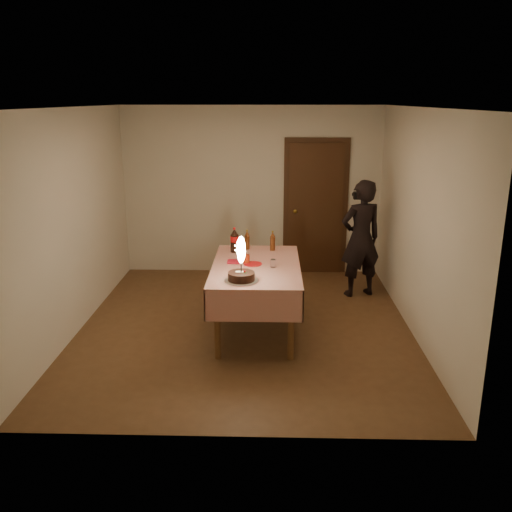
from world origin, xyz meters
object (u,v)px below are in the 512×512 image
Objects in this scene: amber_bottle_left at (247,240)px; clear_cup at (273,263)px; birthday_cake at (241,270)px; photographer at (361,239)px; dining_table at (256,274)px; red_cup at (246,259)px; cola_bottle at (234,240)px; red_plate at (253,264)px; amber_bottle_right at (273,241)px.

clear_cup is at bearing -66.31° from amber_bottle_left.
photographer reaches higher than birthday_cake.
dining_table is at bearing -137.75° from photographer.
red_cup is at bearing 154.50° from clear_cup.
birthday_cake reaches higher than amber_bottle_left.
dining_table is 19.11× the size of clear_cup.
clear_cup is 0.84m from amber_bottle_left.
cola_bottle is at bearing -156.44° from photographer.
clear_cup is (0.34, 0.49, -0.07)m from birthday_cake.
photographer reaches higher than red_cup.
red_plate is at bearing -64.66° from cola_bottle.
dining_table is at bearing -106.72° from amber_bottle_right.
red_cup is at bearing -88.48° from amber_bottle_left.
birthday_cake is at bearing -91.99° from red_cup.
amber_bottle_right reaches higher than dining_table.
clear_cup is 0.28× the size of cola_bottle.
red_plate is at bearing 157.02° from clear_cup.
dining_table is 0.70m from amber_bottle_right.
photographer is at bearing 50.02° from birthday_cake.
cola_bottle is at bearing 109.74° from red_cup.
amber_bottle_left is 0.16× the size of photographer.
red_plate is (-0.04, 0.02, 0.11)m from dining_table.
photographer is at bearing 48.31° from clear_cup.
birthday_cake is at bearing -124.75° from clear_cup.
amber_bottle_left is at bearing 101.19° from dining_table.
amber_bottle_left is 0.33m from amber_bottle_right.
red_cup is 0.65m from amber_bottle_right.
clear_cup is 1.83m from photographer.
dining_table is 0.26m from clear_cup.
birthday_cake reaches higher than red_cup.
amber_bottle_right is (0.33, -0.05, 0.00)m from amber_bottle_left.
cola_bottle reaches higher than amber_bottle_right.
birthday_cake is 0.60m from clear_cup.
amber_bottle_left is 1.00× the size of amber_bottle_right.
cola_bottle is at bearing 97.50° from birthday_cake.
cola_bottle is 1.86m from photographer.
amber_bottle_left is at bearing 113.69° from clear_cup.
amber_bottle_left is (0.01, 1.25, 0.00)m from birthday_cake.
amber_bottle_right reaches higher than red_plate.
birthday_cake is (-0.14, -0.57, 0.22)m from dining_table.
dining_table is 7.82× the size of red_plate.
red_plate is 2.44× the size of clear_cup.
photographer is at bearing 23.56° from cola_bottle.
amber_bottle_right is (0.31, 0.56, 0.07)m from red_cup.
amber_bottle_left and amber_bottle_right have the same top height.
clear_cup is 0.05× the size of photographer.
red_plate is 0.69× the size of cola_bottle.
cola_bottle is 1.25× the size of amber_bottle_left.
red_cup is at bearing -70.26° from cola_bottle.
red_plate is 0.68m from amber_bottle_left.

